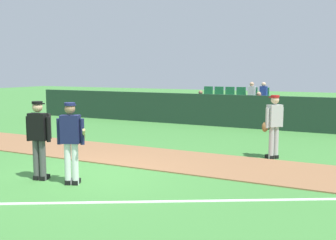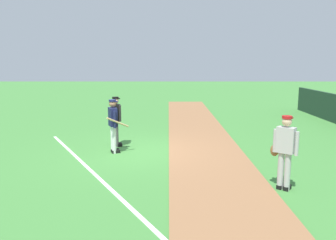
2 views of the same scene
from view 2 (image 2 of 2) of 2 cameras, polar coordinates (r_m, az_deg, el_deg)
ground_plane at (r=11.49m, az=-5.45°, el=-5.27°), size 80.00×80.00×0.00m
infield_dirt_path at (r=11.50m, az=6.30°, el=-5.20°), size 28.00×2.46×0.03m
foul_line_chalk at (r=8.72m, az=-10.69°, el=-10.31°), size 10.50×5.98×0.01m
batter_navy_jersey at (r=11.22m, az=-9.17°, el=-0.65°), size 0.75×0.69×1.76m
umpire_home_plate at (r=12.08m, az=-8.61°, el=0.26°), size 0.58×0.37×1.76m
runner_grey_jersey at (r=8.33m, az=18.96°, el=-4.76°), size 0.52×0.54×1.76m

